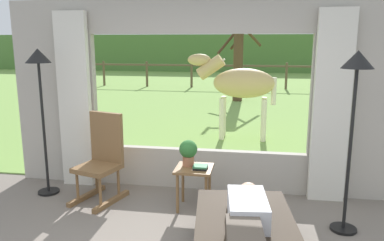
% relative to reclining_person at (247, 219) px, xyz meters
% --- Properties ---
extents(back_wall_with_window, '(5.20, 0.12, 2.55)m').
position_rel_reclining_person_xyz_m(back_wall_with_window, '(-0.72, 1.96, 0.73)').
color(back_wall_with_window, '#ADA599').
rests_on(back_wall_with_window, ground_plane).
extents(curtain_panel_left, '(0.44, 0.10, 2.40)m').
position_rel_reclining_person_xyz_m(curtain_panel_left, '(-2.41, 1.82, 0.68)').
color(curtain_panel_left, silver).
rests_on(curtain_panel_left, ground_plane).
extents(curtain_panel_right, '(0.44, 0.10, 2.40)m').
position_rel_reclining_person_xyz_m(curtain_panel_right, '(0.97, 1.82, 0.68)').
color(curtain_panel_right, silver).
rests_on(curtain_panel_right, ground_plane).
extents(outdoor_pasture_lawn, '(36.00, 21.68, 0.02)m').
position_rel_reclining_person_xyz_m(outdoor_pasture_lawn, '(-0.72, 12.86, -0.51)').
color(outdoor_pasture_lawn, '#759E47').
rests_on(outdoor_pasture_lawn, ground_plane).
extents(distant_hill_ridge, '(36.00, 2.00, 2.40)m').
position_rel_reclining_person_xyz_m(distant_hill_ridge, '(-0.72, 22.70, 0.68)').
color(distant_hill_ridge, '#4F7737').
rests_on(distant_hill_ridge, ground_plane).
extents(reclining_person, '(0.40, 1.44, 0.22)m').
position_rel_reclining_person_xyz_m(reclining_person, '(0.00, 0.00, 0.00)').
color(reclining_person, silver).
rests_on(reclining_person, recliner_sofa).
extents(rocking_chair, '(0.64, 0.78, 1.12)m').
position_rel_reclining_person_xyz_m(rocking_chair, '(-1.87, 1.39, 0.02)').
color(rocking_chair, brown).
rests_on(rocking_chair, ground_plane).
extents(side_table, '(0.44, 0.44, 0.52)m').
position_rel_reclining_person_xyz_m(side_table, '(-0.66, 1.28, -0.10)').
color(side_table, brown).
rests_on(side_table, ground_plane).
extents(potted_plant, '(0.22, 0.22, 0.32)m').
position_rel_reclining_person_xyz_m(potted_plant, '(-0.74, 1.34, 0.18)').
color(potted_plant, '#9E6042').
rests_on(potted_plant, side_table).
extents(book_stack, '(0.17, 0.15, 0.05)m').
position_rel_reclining_person_xyz_m(book_stack, '(-0.58, 1.22, 0.02)').
color(book_stack, black).
rests_on(book_stack, side_table).
extents(floor_lamp_left, '(0.32, 0.32, 1.92)m').
position_rel_reclining_person_xyz_m(floor_lamp_left, '(-2.68, 1.43, 1.03)').
color(floor_lamp_left, black).
rests_on(floor_lamp_left, ground_plane).
extents(floor_lamp_right, '(0.32, 0.32, 1.92)m').
position_rel_reclining_person_xyz_m(floor_lamp_right, '(1.02, 0.99, 1.03)').
color(floor_lamp_right, black).
rests_on(floor_lamp_right, ground_plane).
extents(horse, '(1.81, 0.58, 1.73)m').
position_rel_reclining_person_xyz_m(horse, '(-0.29, 4.76, 0.63)').
color(horse, tan).
rests_on(horse, outdoor_pasture_lawn).
extents(pasture_tree, '(1.47, 1.51, 3.52)m').
position_rel_reclining_person_xyz_m(pasture_tree, '(-0.59, 9.86, 1.08)').
color(pasture_tree, '#4C3823').
rests_on(pasture_tree, outdoor_pasture_lawn).
extents(pasture_fence_line, '(16.10, 0.10, 1.10)m').
position_rel_reclining_person_xyz_m(pasture_fence_line, '(-0.72, 13.35, 0.22)').
color(pasture_fence_line, brown).
rests_on(pasture_fence_line, outdoor_pasture_lawn).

